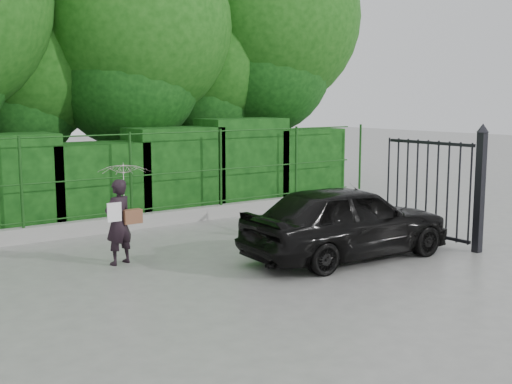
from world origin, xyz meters
TOP-DOWN VIEW (x-y plane):
  - ground at (0.00, 0.00)m, footprint 80.00×80.00m
  - kerb at (0.00, 4.50)m, footprint 14.00×0.25m
  - fence at (0.22, 4.50)m, footprint 14.13×0.06m
  - hedge at (0.11, 5.50)m, footprint 14.20×1.20m
  - trees at (1.14, 7.74)m, footprint 17.10×6.15m
  - gate at (4.60, -0.72)m, footprint 0.22×2.33m
  - woman at (-0.97, 1.91)m, footprint 0.89×0.89m
  - car at (2.36, -0.10)m, footprint 4.00×1.80m

SIDE VIEW (x-z plane):
  - ground at x=0.00m, z-range 0.00..0.00m
  - kerb at x=0.00m, z-range 0.00..0.30m
  - car at x=2.36m, z-range 0.00..1.33m
  - hedge at x=0.11m, z-range -0.12..2.18m
  - woman at x=-0.97m, z-range 0.28..2.00m
  - gate at x=4.60m, z-range 0.01..2.37m
  - fence at x=0.22m, z-range 0.30..2.10m
  - trees at x=1.14m, z-range 0.58..8.66m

